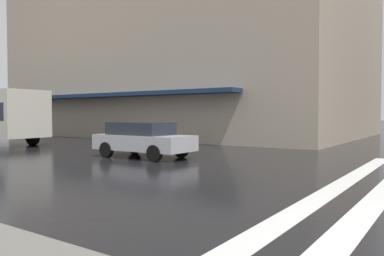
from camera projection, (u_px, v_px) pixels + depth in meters
car_silver at (143, 139)px, 15.31m from camera, size 1.85×4.10×1.41m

